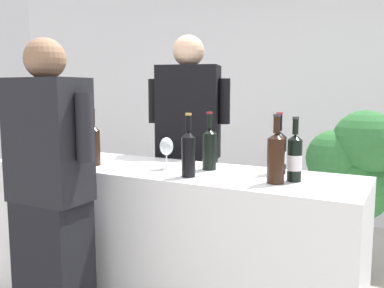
{
  "coord_description": "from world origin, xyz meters",
  "views": [
    {
      "loc": [
        1.26,
        -2.01,
        1.39
      ],
      "look_at": [
        0.18,
        0.0,
        1.11
      ],
      "focal_mm": 38.98,
      "sensor_mm": 36.0,
      "label": 1
    }
  ],
  "objects_px": {
    "person_server": "(189,165)",
    "person_guest": "(52,209)",
    "wine_bottle_3": "(295,158)",
    "potted_shrub": "(351,175)",
    "wine_bottle_7": "(93,144)",
    "wine_glass": "(166,148)",
    "ice_bucket": "(58,139)",
    "wine_bottle_4": "(276,157)",
    "wine_bottle_5": "(279,152)",
    "wine_bottle_0": "(209,148)",
    "wine_bottle_1": "(189,152)",
    "wine_bottle_6": "(78,142)",
    "wine_bottle_2": "(50,143)"
  },
  "relations": [
    {
      "from": "wine_bottle_6",
      "to": "person_guest",
      "type": "distance_m",
      "value": 0.63
    },
    {
      "from": "person_server",
      "to": "potted_shrub",
      "type": "distance_m",
      "value": 1.17
    },
    {
      "from": "wine_bottle_3",
      "to": "wine_glass",
      "type": "distance_m",
      "value": 0.72
    },
    {
      "from": "wine_glass",
      "to": "person_server",
      "type": "height_order",
      "value": "person_server"
    },
    {
      "from": "potted_shrub",
      "to": "wine_bottle_0",
      "type": "bearing_deg",
      "value": -120.65
    },
    {
      "from": "wine_bottle_5",
      "to": "wine_bottle_7",
      "type": "distance_m",
      "value": 1.08
    },
    {
      "from": "wine_glass",
      "to": "ice_bucket",
      "type": "xyz_separation_m",
      "value": [
        -0.94,
        0.1,
        -0.01
      ]
    },
    {
      "from": "wine_bottle_1",
      "to": "wine_bottle_2",
      "type": "height_order",
      "value": "wine_bottle_1"
    },
    {
      "from": "wine_bottle_5",
      "to": "wine_glass",
      "type": "xyz_separation_m",
      "value": [
        -0.6,
        -0.17,
        0.01
      ]
    },
    {
      "from": "wine_bottle_4",
      "to": "wine_bottle_5",
      "type": "distance_m",
      "value": 0.25
    },
    {
      "from": "ice_bucket",
      "to": "potted_shrub",
      "type": "relative_size",
      "value": 0.17
    },
    {
      "from": "wine_bottle_5",
      "to": "wine_bottle_6",
      "type": "distance_m",
      "value": 1.24
    },
    {
      "from": "wine_bottle_7",
      "to": "potted_shrub",
      "type": "xyz_separation_m",
      "value": [
        1.29,
        1.25,
        -0.29
      ]
    },
    {
      "from": "person_server",
      "to": "person_guest",
      "type": "distance_m",
      "value": 1.13
    },
    {
      "from": "wine_bottle_3",
      "to": "potted_shrub",
      "type": "xyz_separation_m",
      "value": [
        0.12,
        1.13,
        -0.28
      ]
    },
    {
      "from": "wine_bottle_3",
      "to": "person_server",
      "type": "bearing_deg",
      "value": 147.93
    },
    {
      "from": "wine_bottle_2",
      "to": "wine_bottle_1",
      "type": "bearing_deg",
      "value": -1.56
    },
    {
      "from": "wine_bottle_0",
      "to": "wine_glass",
      "type": "bearing_deg",
      "value": -155.47
    },
    {
      "from": "person_server",
      "to": "person_guest",
      "type": "relative_size",
      "value": 1.08
    },
    {
      "from": "wine_bottle_7",
      "to": "potted_shrub",
      "type": "relative_size",
      "value": 0.27
    },
    {
      "from": "wine_bottle_3",
      "to": "wine_bottle_6",
      "type": "height_order",
      "value": "wine_bottle_6"
    },
    {
      "from": "wine_bottle_3",
      "to": "wine_bottle_6",
      "type": "relative_size",
      "value": 0.97
    },
    {
      "from": "wine_bottle_5",
      "to": "wine_bottle_7",
      "type": "height_order",
      "value": "wine_bottle_7"
    },
    {
      "from": "wine_bottle_3",
      "to": "person_guest",
      "type": "xyz_separation_m",
      "value": [
        -1.07,
        -0.55,
        -0.26
      ]
    },
    {
      "from": "wine_bottle_2",
      "to": "wine_bottle_4",
      "type": "distance_m",
      "value": 1.46
    },
    {
      "from": "ice_bucket",
      "to": "person_server",
      "type": "bearing_deg",
      "value": 32.08
    },
    {
      "from": "ice_bucket",
      "to": "person_server",
      "type": "distance_m",
      "value": 0.93
    },
    {
      "from": "wine_bottle_5",
      "to": "potted_shrub",
      "type": "height_order",
      "value": "wine_bottle_5"
    },
    {
      "from": "wine_bottle_4",
      "to": "potted_shrub",
      "type": "bearing_deg",
      "value": 81.17
    },
    {
      "from": "wine_bottle_0",
      "to": "wine_bottle_7",
      "type": "bearing_deg",
      "value": -163.03
    },
    {
      "from": "wine_bottle_0",
      "to": "wine_bottle_1",
      "type": "xyz_separation_m",
      "value": [
        -0.01,
        -0.23,
        0.0
      ]
    },
    {
      "from": "wine_bottle_6",
      "to": "person_server",
      "type": "bearing_deg",
      "value": 54.21
    },
    {
      "from": "wine_bottle_4",
      "to": "wine_bottle_5",
      "type": "xyz_separation_m",
      "value": [
        -0.06,
        0.24,
        -0.01
      ]
    },
    {
      "from": "wine_bottle_7",
      "to": "person_server",
      "type": "xyz_separation_m",
      "value": [
        0.27,
        0.69,
        -0.21
      ]
    },
    {
      "from": "wine_bottle_2",
      "to": "ice_bucket",
      "type": "distance_m",
      "value": 0.25
    },
    {
      "from": "wine_bottle_3",
      "to": "ice_bucket",
      "type": "xyz_separation_m",
      "value": [
        -1.67,
        0.08,
        -0.01
      ]
    },
    {
      "from": "person_server",
      "to": "person_guest",
      "type": "xyz_separation_m",
      "value": [
        -0.17,
        -1.12,
        -0.06
      ]
    },
    {
      "from": "ice_bucket",
      "to": "person_server",
      "type": "relative_size",
      "value": 0.12
    },
    {
      "from": "wine_bottle_6",
      "to": "potted_shrub",
      "type": "height_order",
      "value": "wine_bottle_6"
    },
    {
      "from": "wine_bottle_6",
      "to": "wine_glass",
      "type": "bearing_deg",
      "value": 3.59
    },
    {
      "from": "wine_bottle_3",
      "to": "wine_glass",
      "type": "xyz_separation_m",
      "value": [
        -0.72,
        -0.02,
        0.01
      ]
    },
    {
      "from": "wine_bottle_2",
      "to": "wine_bottle_3",
      "type": "distance_m",
      "value": 1.53
    },
    {
      "from": "wine_bottle_3",
      "to": "wine_bottle_1",
      "type": "bearing_deg",
      "value": -163.47
    },
    {
      "from": "wine_bottle_1",
      "to": "wine_bottle_3",
      "type": "distance_m",
      "value": 0.53
    },
    {
      "from": "wine_bottle_4",
      "to": "wine_bottle_5",
      "type": "height_order",
      "value": "wine_bottle_4"
    },
    {
      "from": "wine_bottle_7",
      "to": "potted_shrub",
      "type": "distance_m",
      "value": 1.82
    },
    {
      "from": "wine_bottle_0",
      "to": "ice_bucket",
      "type": "bearing_deg",
      "value": 179.84
    },
    {
      "from": "wine_glass",
      "to": "potted_shrub",
      "type": "height_order",
      "value": "potted_shrub"
    },
    {
      "from": "wine_bottle_2",
      "to": "ice_bucket",
      "type": "relative_size",
      "value": 1.42
    },
    {
      "from": "potted_shrub",
      "to": "person_server",
      "type": "bearing_deg",
      "value": -150.93
    }
  ]
}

